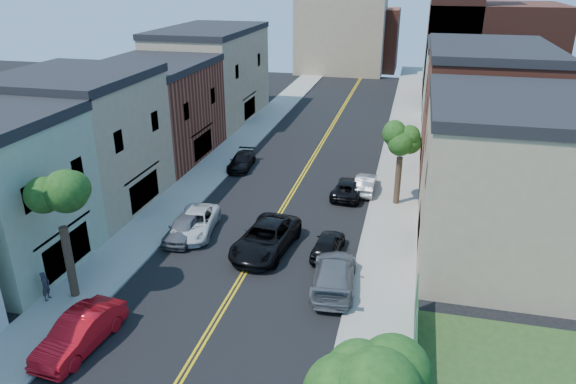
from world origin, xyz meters
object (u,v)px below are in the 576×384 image
Objects in this scene: grey_car_left at (185,227)px; grey_car_right at (334,274)px; silver_car_right at (365,184)px; dark_car_right_far at (349,188)px; white_pickup at (195,223)px; black_car_right at (328,245)px; black_car_left at (242,161)px; black_suv_lane at (266,238)px; pedestrian_left at (46,286)px; red_sedan at (80,332)px.

grey_car_right is at bearing -19.81° from grey_car_left.
grey_car_left is 1.06× the size of silver_car_right.
white_pickup is at bearing 47.92° from dark_car_right_far.
black_car_right is at bearing -13.10° from white_pickup.
black_car_left is 0.71× the size of black_suv_lane.
dark_car_right_far is at bearing 43.78° from grey_car_left.
silver_car_right is 23.57m from pedestrian_left.
dark_car_right_far is 0.75× the size of black_suv_lane.
black_suv_lane reaches higher than red_sedan.
red_sedan is 3.08× the size of pedestrian_left.
pedestrian_left reaches higher than silver_car_right.
white_pickup is 8.91m from black_car_right.
dark_car_right_far reaches higher than black_car_left.
grey_car_right is at bearing -31.46° from white_pickup.
grey_car_left is 1.11× the size of black_car_right.
silver_car_right is 1.56m from dark_car_right_far.
grey_car_right reaches higher than silver_car_right.
black_suv_lane reaches higher than silver_car_right.
white_pickup is 3.27× the size of pedestrian_left.
black_suv_lane is (-4.67, 3.02, 0.04)m from grey_car_right.
grey_car_left is 0.94× the size of dark_car_right_far.
silver_car_right is (1.19, 10.33, 0.01)m from black_car_right.
black_car_right is 9.24m from dark_car_right_far.
silver_car_right is at bearing 35.50° from white_pickup.
grey_car_right is (10.15, -3.46, 0.07)m from grey_car_left.
silver_car_right is at bearing -95.97° from grey_car_right.
pedestrian_left is (-13.36, -17.52, 0.31)m from dark_car_right_far.
black_car_right is 2.46× the size of pedestrian_left.
red_sedan is 0.80× the size of black_suv_lane.
black_suv_lane reaches higher than black_car_left.
black_suv_lane is at bearing -5.55° from grey_car_left.
grey_car_left is 9.24m from black_car_right.
grey_car_left reaches higher than black_car_right.
grey_car_left is 2.74× the size of pedestrian_left.
silver_car_right is (10.06, 9.52, -0.04)m from white_pickup.
grey_car_right is (10.67, -16.62, 0.17)m from black_car_left.
red_sedan is at bearing 69.37° from dark_car_right_far.
grey_car_left is at bearing 45.17° from silver_car_right.
black_car_left is 1.07× the size of silver_car_right.
black_car_right is 15.66m from pedestrian_left.
white_pickup is 0.89m from grey_car_left.
pedestrian_left is at bearing 35.05° from black_car_right.
grey_car_right is 3.51× the size of pedestrian_left.
red_sedan is 11.88m from white_pickup.
white_pickup is 12.38m from black_car_left.
white_pickup is 1.26× the size of silver_car_right.
pedestrian_left is at bearing -102.92° from black_car_left.
black_car_left is 19.75m from grey_car_right.
grey_car_left is 0.99× the size of black_car_left.
grey_car_right is 1.36× the size of silver_car_right.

